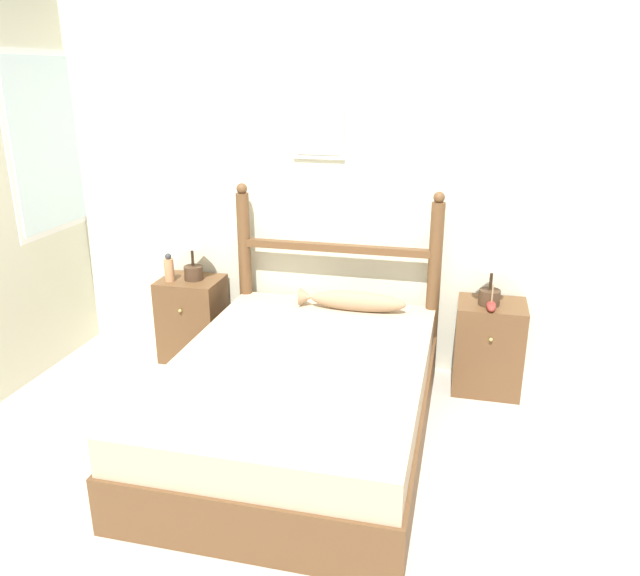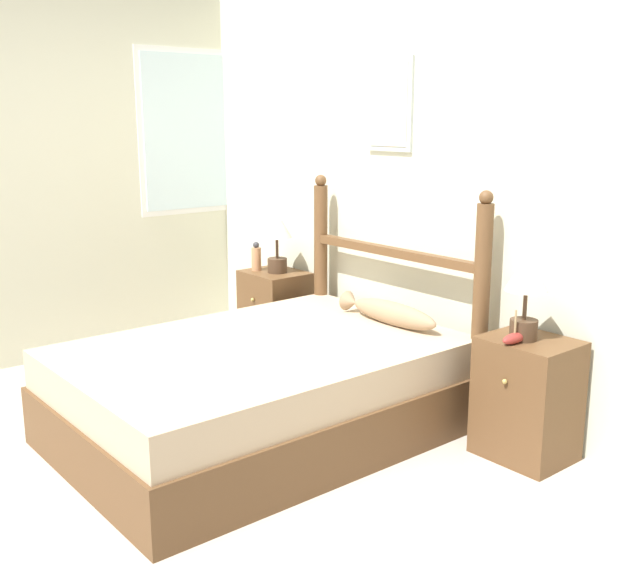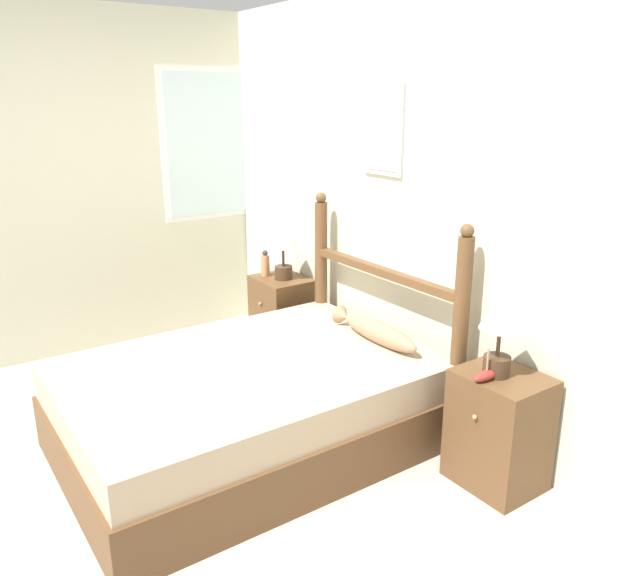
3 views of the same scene
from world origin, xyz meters
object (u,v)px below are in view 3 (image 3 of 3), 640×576
object	(u,v)px
nightstand_left	(282,316)
nightstand_right	(499,430)
table_lamp_left	(283,243)
model_boat	(486,375)
bottle	(265,264)
fish_pillow	(375,331)
bed	(249,406)
table_lamp_right	(500,322)

from	to	relation	value
nightstand_left	nightstand_right	xyz separation A→B (m)	(2.08, 0.00, 0.00)
nightstand_left	table_lamp_left	size ratio (longest dim) A/B	1.43
nightstand_left	model_boat	world-z (taller)	model_boat
bottle	fish_pillow	xyz separation A→B (m)	(1.30, -0.00, -0.13)
table_lamp_left	bed	bearing A→B (deg)	-40.43
table_lamp_left	nightstand_left	bearing A→B (deg)	-179.46
table_lamp_left	table_lamp_right	bearing A→B (deg)	-0.84
table_lamp_right	bottle	bearing A→B (deg)	-178.96
bottle	model_boat	xyz separation A→B (m)	(2.19, -0.05, -0.06)
nightstand_left	bottle	size ratio (longest dim) A/B	3.01
nightstand_right	bottle	distance (m)	2.23
bed	fish_pillow	size ratio (longest dim) A/B	2.81
nightstand_right	bed	bearing A→B (deg)	-140.40
nightstand_right	fish_pillow	size ratio (longest dim) A/B	0.85
bed	table_lamp_left	bearing A→B (deg)	139.57
table_lamp_left	bottle	xyz separation A→B (m)	(-0.15, -0.07, -0.19)
bed	nightstand_left	bearing A→B (deg)	140.40
nightstand_right	table_lamp_right	world-z (taller)	table_lamp_right
table_lamp_left	fish_pillow	bearing A→B (deg)	-3.54
fish_pillow	model_boat	bearing A→B (deg)	-2.79
nightstand_left	bottle	world-z (taller)	bottle
nightstand_left	table_lamp_left	world-z (taller)	table_lamp_left
fish_pillow	nightstand_right	bearing A→B (deg)	4.52
table_lamp_right	bottle	size ratio (longest dim) A/B	2.11
table_lamp_left	bottle	distance (m)	0.25
nightstand_right	table_lamp_left	size ratio (longest dim) A/B	1.43
nightstand_left	fish_pillow	size ratio (longest dim) A/B	0.85
table_lamp_left	fish_pillow	distance (m)	1.20
table_lamp_left	bottle	size ratio (longest dim) A/B	2.11
bed	bottle	distance (m)	1.47
bottle	fish_pillow	distance (m)	1.31
nightstand_left	model_boat	bearing A→B (deg)	-3.16
table_lamp_right	bottle	world-z (taller)	table_lamp_right
bottle	bed	bearing A→B (deg)	-34.29
model_boat	table_lamp_left	bearing A→B (deg)	176.79
nightstand_right	fish_pillow	xyz separation A→B (m)	(-0.90, -0.07, 0.27)
nightstand_right	table_lamp_right	size ratio (longest dim) A/B	1.43
nightstand_left	table_lamp_left	distance (m)	0.58
fish_pillow	bottle	bearing A→B (deg)	179.91
nightstand_right	model_boat	size ratio (longest dim) A/B	3.59
nightstand_left	fish_pillow	bearing A→B (deg)	-3.43
table_lamp_right	model_boat	xyz separation A→B (m)	(0.01, -0.08, -0.25)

